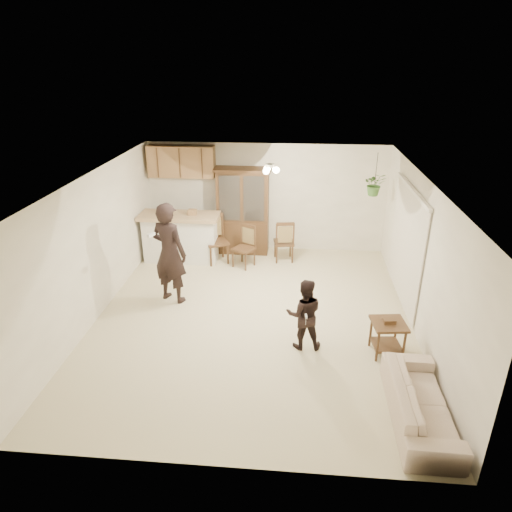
# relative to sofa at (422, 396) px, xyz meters

# --- Properties ---
(floor) EXTENTS (6.50, 6.50, 0.00)m
(floor) POSITION_rel_sofa_xyz_m (-2.34, 2.28, -0.37)
(floor) COLOR beige
(floor) RESTS_ON ground
(ceiling) EXTENTS (5.50, 6.50, 0.02)m
(ceiling) POSITION_rel_sofa_xyz_m (-2.34, 2.28, 2.13)
(ceiling) COLOR silver
(ceiling) RESTS_ON wall_back
(wall_back) EXTENTS (5.50, 0.02, 2.50)m
(wall_back) POSITION_rel_sofa_xyz_m (-2.34, 5.53, 0.88)
(wall_back) COLOR white
(wall_back) RESTS_ON ground
(wall_front) EXTENTS (5.50, 0.02, 2.50)m
(wall_front) POSITION_rel_sofa_xyz_m (-2.34, -0.97, 0.88)
(wall_front) COLOR white
(wall_front) RESTS_ON ground
(wall_left) EXTENTS (0.02, 6.50, 2.50)m
(wall_left) POSITION_rel_sofa_xyz_m (-5.09, 2.28, 0.88)
(wall_left) COLOR white
(wall_left) RESTS_ON ground
(wall_right) EXTENTS (0.02, 6.50, 2.50)m
(wall_right) POSITION_rel_sofa_xyz_m (0.41, 2.28, 0.88)
(wall_right) COLOR white
(wall_right) RESTS_ON ground
(breakfast_bar) EXTENTS (1.60, 0.55, 1.00)m
(breakfast_bar) POSITION_rel_sofa_xyz_m (-4.19, 4.63, 0.13)
(breakfast_bar) COLOR white
(breakfast_bar) RESTS_ON floor
(bar_top) EXTENTS (1.75, 0.70, 0.08)m
(bar_top) POSITION_rel_sofa_xyz_m (-4.19, 4.63, 0.68)
(bar_top) COLOR tan
(bar_top) RESTS_ON breakfast_bar
(upper_cabinets) EXTENTS (1.50, 0.34, 0.70)m
(upper_cabinets) POSITION_rel_sofa_xyz_m (-4.24, 5.35, 1.73)
(upper_cabinets) COLOR brown
(upper_cabinets) RESTS_ON wall_back
(vertical_blinds) EXTENTS (0.06, 2.30, 2.10)m
(vertical_blinds) POSITION_rel_sofa_xyz_m (0.37, 3.18, 0.73)
(vertical_blinds) COLOR beige
(vertical_blinds) RESTS_ON wall_right
(ceiling_fixture) EXTENTS (0.36, 0.36, 0.20)m
(ceiling_fixture) POSITION_rel_sofa_xyz_m (-2.14, 3.48, 2.03)
(ceiling_fixture) COLOR #FBECBC
(ceiling_fixture) RESTS_ON ceiling
(hanging_plant) EXTENTS (0.43, 0.37, 0.48)m
(hanging_plant) POSITION_rel_sofa_xyz_m (-0.04, 4.68, 1.48)
(hanging_plant) COLOR #2D5B24
(hanging_plant) RESTS_ON ceiling
(plant_cord) EXTENTS (0.01, 0.01, 0.65)m
(plant_cord) POSITION_rel_sofa_xyz_m (-0.04, 4.68, 1.81)
(plant_cord) COLOR black
(plant_cord) RESTS_ON ceiling
(sofa) EXTENTS (0.75, 1.88, 0.73)m
(sofa) POSITION_rel_sofa_xyz_m (0.00, 0.00, 0.00)
(sofa) COLOR beige
(sofa) RESTS_ON floor
(adult) EXTENTS (0.77, 0.65, 1.80)m
(adult) POSITION_rel_sofa_xyz_m (-3.93, 2.80, 0.53)
(adult) COLOR black
(adult) RESTS_ON floor
(child) EXTENTS (0.69, 0.56, 1.35)m
(child) POSITION_rel_sofa_xyz_m (-1.47, 1.47, 0.31)
(child) COLOR black
(child) RESTS_ON floor
(china_hutch) EXTENTS (1.27, 0.50, 2.00)m
(china_hutch) POSITION_rel_sofa_xyz_m (-2.85, 5.25, 0.62)
(china_hutch) COLOR #3C2516
(china_hutch) RESTS_ON floor
(side_table) EXTENTS (0.56, 0.56, 0.61)m
(side_table) POSITION_rel_sofa_xyz_m (-0.18, 1.40, -0.08)
(side_table) COLOR #3C2516
(side_table) RESTS_ON floor
(chair_bar) EXTENTS (0.63, 0.63, 1.07)m
(chair_bar) POSITION_rel_sofa_xyz_m (-3.38, 4.60, -0.06)
(chair_bar) COLOR #3C2516
(chair_bar) RESTS_ON floor
(chair_hutch_left) EXTENTS (0.56, 0.56, 0.93)m
(chair_hutch_left) POSITION_rel_sofa_xyz_m (-2.75, 4.41, -0.10)
(chair_hutch_left) COLOR #3C2516
(chair_hutch_left) RESTS_ON floor
(chair_hutch_right) EXTENTS (0.49, 0.49, 0.97)m
(chair_hutch_right) POSITION_rel_sofa_xyz_m (-1.89, 4.83, -0.09)
(chair_hutch_right) COLOR #3C2516
(chair_hutch_right) RESTS_ON floor
(controller_adult) EXTENTS (0.11, 0.17, 0.05)m
(controller_adult) POSITION_rel_sofa_xyz_m (-4.10, 2.38, 1.11)
(controller_adult) COLOR silver
(controller_adult) RESTS_ON adult
(controller_child) EXTENTS (0.04, 0.10, 0.03)m
(controller_child) POSITION_rel_sofa_xyz_m (-1.45, 1.20, 0.36)
(controller_child) COLOR silver
(controller_child) RESTS_ON child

